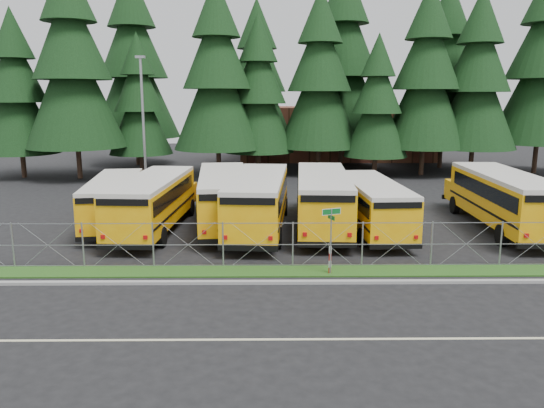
% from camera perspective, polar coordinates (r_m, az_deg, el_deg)
% --- Properties ---
extents(ground, '(120.00, 120.00, 0.00)m').
position_cam_1_polar(ground, '(24.18, 4.49, -5.99)').
color(ground, black).
rests_on(ground, ground).
extents(curb, '(50.00, 0.25, 0.12)m').
position_cam_1_polar(curb, '(21.23, 5.23, -8.36)').
color(curb, gray).
rests_on(curb, ground).
extents(grass_verge, '(50.00, 1.40, 0.06)m').
position_cam_1_polar(grass_verge, '(22.56, 4.87, -7.22)').
color(grass_verge, '#1B4313').
rests_on(grass_verge, ground).
extents(road_lane_line, '(50.00, 0.12, 0.01)m').
position_cam_1_polar(road_lane_line, '(16.77, 6.95, -14.23)').
color(road_lane_line, beige).
rests_on(road_lane_line, ground).
extents(chainlink_fence, '(44.00, 0.10, 2.00)m').
position_cam_1_polar(chainlink_fence, '(22.94, 4.75, -4.36)').
color(chainlink_fence, '#94979C').
rests_on(chainlink_fence, ground).
extents(brick_building, '(22.00, 10.00, 6.00)m').
position_cam_1_polar(brick_building, '(63.62, 6.80, 7.63)').
color(brick_building, brown).
rests_on(brick_building, ground).
extents(bus_1, '(3.74, 10.63, 2.73)m').
position_cam_1_polar(bus_1, '(31.33, -16.52, 0.20)').
color(bus_1, orange).
rests_on(bus_1, ground).
extents(bus_2, '(3.39, 11.56, 2.99)m').
position_cam_1_polar(bus_2, '(29.63, -12.49, 0.04)').
color(bus_2, orange).
rests_on(bus_2, ground).
extents(bus_3, '(3.85, 11.90, 3.07)m').
position_cam_1_polar(bus_3, '(30.03, -5.20, 0.49)').
color(bus_3, orange).
rests_on(bus_3, ground).
extents(bus_4, '(3.71, 12.05, 3.11)m').
position_cam_1_polar(bus_4, '(28.86, -1.42, 0.13)').
color(bus_4, orange).
rests_on(bus_4, ground).
extents(bus_5, '(3.53, 12.03, 3.12)m').
position_cam_1_polar(bus_5, '(29.53, 5.44, 0.34)').
color(bus_5, orange).
rests_on(bus_5, ground).
extents(bus_6, '(3.03, 10.77, 2.79)m').
position_cam_1_polar(bus_6, '(29.29, 10.57, -0.22)').
color(bus_6, orange).
rests_on(bus_6, ground).
extents(bus_east, '(3.26, 12.17, 3.17)m').
position_cam_1_polar(bus_east, '(31.86, 23.42, 0.30)').
color(bus_east, orange).
rests_on(bus_east, ground).
extents(street_sign, '(0.79, 0.52, 2.81)m').
position_cam_1_polar(street_sign, '(21.72, 6.38, -2.48)').
color(street_sign, '#94979C').
rests_on(street_sign, ground).
extents(striped_bollard, '(0.11, 0.11, 1.20)m').
position_cam_1_polar(striped_bollard, '(22.15, 6.26, -6.05)').
color(striped_bollard, '#B20C0C').
rests_on(striped_bollard, ground).
extents(light_standard, '(0.70, 0.35, 10.14)m').
position_cam_1_polar(light_standard, '(41.09, -13.68, 8.77)').
color(light_standard, '#94979C').
rests_on(light_standard, ground).
extents(conifer_0, '(6.72, 6.72, 14.85)m').
position_cam_1_polar(conifer_0, '(52.77, -25.76, 10.61)').
color(conifer_0, black).
rests_on(conifer_0, ground).
extents(conifer_1, '(8.64, 8.64, 19.11)m').
position_cam_1_polar(conifer_1, '(50.23, -20.68, 13.44)').
color(conifer_1, black).
rests_on(conifer_1, ground).
extents(conifer_2, '(5.88, 5.88, 13.00)m').
position_cam_1_polar(conifer_2, '(51.36, -14.10, 10.36)').
color(conifer_2, black).
rests_on(conifer_2, ground).
extents(conifer_3, '(7.88, 7.88, 17.42)m').
position_cam_1_polar(conifer_3, '(48.33, -5.93, 13.20)').
color(conifer_3, black).
rests_on(conifer_3, ground).
extents(conifer_4, '(6.60, 6.60, 14.59)m').
position_cam_1_polar(conifer_4, '(49.42, -1.49, 11.58)').
color(conifer_4, black).
rests_on(conifer_4, ground).
extents(conifer_5, '(7.68, 7.68, 16.99)m').
position_cam_1_polar(conifer_5, '(50.27, 5.13, 12.91)').
color(conifer_5, black).
rests_on(conifer_5, ground).
extents(conifer_6, '(5.75, 5.75, 12.72)m').
position_cam_1_polar(conifer_6, '(49.01, 11.22, 10.27)').
color(conifer_6, black).
rests_on(conifer_6, ground).
extents(conifer_7, '(7.85, 7.85, 17.35)m').
position_cam_1_polar(conifer_7, '(51.29, 16.26, 12.68)').
color(conifer_7, black).
rests_on(conifer_7, ground).
extents(conifer_8, '(7.62, 7.62, 16.85)m').
position_cam_1_polar(conifer_8, '(52.84, 21.18, 12.05)').
color(conifer_8, black).
rests_on(conifer_8, ground).
extents(conifer_9, '(8.82, 8.82, 19.50)m').
position_cam_1_polar(conifer_9, '(56.53, 27.21, 12.83)').
color(conifer_9, black).
rests_on(conifer_9, ground).
extents(conifer_10, '(9.10, 9.10, 20.13)m').
position_cam_1_polar(conifer_10, '(58.65, -14.65, 13.93)').
color(conifer_10, black).
rests_on(conifer_10, ground).
extents(conifer_11, '(7.69, 7.69, 17.01)m').
position_cam_1_polar(conifer_11, '(56.21, -1.62, 12.81)').
color(conifer_11, black).
rests_on(conifer_11, ground).
extents(conifer_12, '(9.12, 9.12, 20.18)m').
position_cam_1_polar(conifer_12, '(54.97, 7.64, 14.40)').
color(conifer_12, black).
rests_on(conifer_12, ground).
extents(conifer_13, '(8.36, 8.36, 18.49)m').
position_cam_1_polar(conifer_13, '(57.12, 18.13, 12.98)').
color(conifer_13, black).
rests_on(conifer_13, ground).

